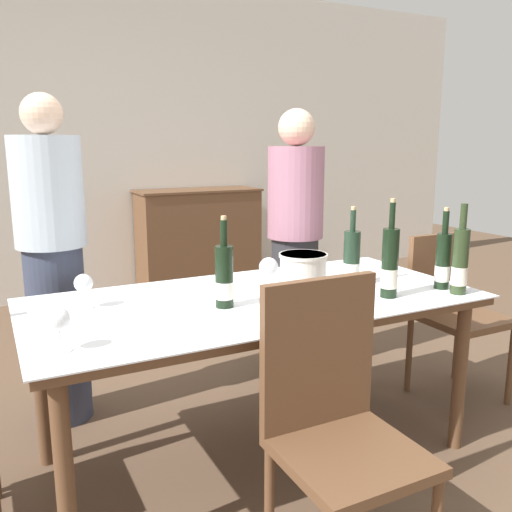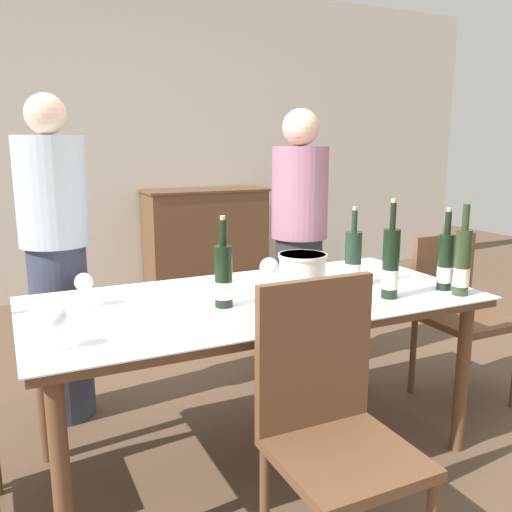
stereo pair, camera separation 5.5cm
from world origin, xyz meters
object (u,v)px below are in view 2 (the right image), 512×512
object	(u,v)px
wine_glass_0	(56,320)
person_host	(57,263)
ice_bucket	(302,279)
wine_bottle_1	(224,277)
wine_bottle_0	(353,260)
wine_bottle_3	(462,263)
wine_glass_2	(84,284)
person_guest_left	(299,244)
sideboard_cabinet	(206,240)
wine_bottle_4	(391,265)
dining_table	(256,312)
chair_near_front	(330,414)
chair_right_end	(456,304)
wine_glass_1	(269,268)
wine_bottle_2	(445,263)

from	to	relation	value
wine_glass_0	person_host	world-z (taller)	person_host
ice_bucket	wine_bottle_1	size ratio (longest dim) A/B	0.58
wine_bottle_0	wine_bottle_3	xyz separation A→B (m)	(0.33, -0.33, 0.02)
wine_glass_2	person_guest_left	xyz separation A→B (m)	(1.32, 0.59, -0.04)
sideboard_cabinet	wine_bottle_4	distance (m)	3.05
dining_table	wine_glass_0	bearing A→B (deg)	-162.31
wine_bottle_1	person_host	world-z (taller)	person_host
wine_glass_0	chair_near_front	distance (m)	0.92
ice_bucket	wine_glass_2	size ratio (longest dim) A/B	1.53
chair_right_end	person_guest_left	xyz separation A→B (m)	(-0.60, 0.68, 0.27)
wine_glass_1	person_host	xyz separation A→B (m)	(-0.82, 0.69, -0.04)
sideboard_cabinet	wine_glass_1	size ratio (longest dim) A/B	7.52
wine_glass_1	person_host	world-z (taller)	person_host
sideboard_cabinet	dining_table	size ratio (longest dim) A/B	0.60
wine_bottle_2	wine_bottle_3	bearing A→B (deg)	-89.25
wine_bottle_4	wine_glass_0	xyz separation A→B (m)	(-1.33, -0.01, -0.04)
wine_bottle_3	wine_glass_0	bearing A→B (deg)	177.19
wine_bottle_1	chair_right_end	xyz separation A→B (m)	(1.42, 0.15, -0.34)
wine_glass_1	wine_bottle_1	bearing A→B (deg)	-154.54
ice_bucket	person_guest_left	bearing A→B (deg)	60.81
wine_bottle_0	wine_glass_0	world-z (taller)	wine_bottle_0
wine_bottle_0	chair_right_end	xyz separation A→B (m)	(0.76, 0.10, -0.34)
wine_bottle_3	chair_right_end	distance (m)	0.70
wine_bottle_3	person_guest_left	size ratio (longest dim) A/B	0.25
wine_glass_2	chair_right_end	size ratio (longest dim) A/B	0.16
ice_bucket	wine_bottle_3	xyz separation A→B (m)	(0.70, -0.15, 0.03)
ice_bucket	wine_bottle_3	distance (m)	0.72
person_guest_left	wine_glass_2	bearing A→B (deg)	-156.07
wine_bottle_0	person_host	distance (m)	1.43
dining_table	wine_bottle_3	xyz separation A→B (m)	(0.81, -0.34, 0.21)
wine_bottle_0	wine_bottle_1	world-z (taller)	wine_bottle_1
ice_bucket	wine_glass_1	xyz separation A→B (m)	(-0.02, 0.25, -0.01)
wine_bottle_1	chair_near_front	world-z (taller)	wine_bottle_1
wine_bottle_1	wine_bottle_3	world-z (taller)	wine_bottle_3
wine_glass_1	wine_glass_2	bearing A→B (deg)	172.10
sideboard_cabinet	wine_bottle_4	world-z (taller)	wine_bottle_4
wine_bottle_3	chair_near_front	bearing A→B (deg)	-159.19
sideboard_cabinet	chair_near_front	distance (m)	3.55
dining_table	wine_bottle_3	bearing A→B (deg)	-22.85
wine_bottle_0	wine_glass_2	size ratio (longest dim) A/B	2.62
wine_bottle_4	person_guest_left	world-z (taller)	person_guest_left
ice_bucket	wine_bottle_1	xyz separation A→B (m)	(-0.29, 0.13, 0.01)
wine_bottle_4	wine_glass_2	distance (m)	1.26
wine_bottle_1	chair_near_front	size ratio (longest dim) A/B	0.38
wine_bottle_2	wine_glass_1	xyz separation A→B (m)	(-0.72, 0.31, -0.02)
person_guest_left	person_host	bearing A→B (deg)	-179.79
dining_table	chair_right_end	xyz separation A→B (m)	(1.24, 0.08, -0.15)
wine_glass_2	person_guest_left	bearing A→B (deg)	23.93
sideboard_cabinet	wine_bottle_0	xyz separation A→B (m)	(-0.31, -2.78, 0.38)
wine_bottle_2	chair_near_front	bearing A→B (deg)	-153.87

